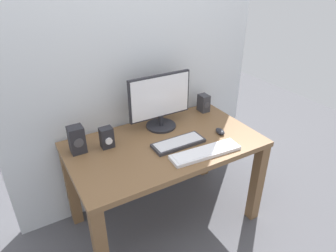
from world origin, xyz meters
The scene contains 10 objects.
ground_plane centered at (0.00, 0.00, 0.00)m, with size 6.00×6.00×0.00m, color #4C4C51.
wall_back centered at (0.00, 0.41, 1.50)m, with size 2.02×0.04×3.00m, color silver.
desk centered at (0.00, 0.00, 0.59)m, with size 1.30×0.74×0.71m.
monitor centered at (0.09, 0.22, 0.91)m, with size 0.48×0.22×0.40m.
keyboard_primary centered at (0.07, -0.07, 0.72)m, with size 0.36×0.14×0.03m.
keyboard_secondary centered at (0.16, -0.25, 0.72)m, with size 0.48×0.15×0.03m.
mouse centered at (0.40, -0.09, 0.73)m, with size 0.05×0.09×0.03m, color #232328.
speaker_right centered at (0.52, 0.27, 0.78)m, with size 0.07×0.09×0.14m.
speaker_left centered at (-0.54, 0.18, 0.80)m, with size 0.10×0.09×0.18m.
audio_controller centered at (-0.36, 0.14, 0.78)m, with size 0.08×0.08×0.14m.
Camera 1 is at (-0.86, -1.52, 1.80)m, focal length 32.09 mm.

